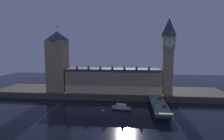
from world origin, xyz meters
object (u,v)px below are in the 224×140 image
Objects in this scene: pedestrian_near_rail at (154,106)px; car_northbound_lead at (155,101)px; car_southbound_trail at (160,98)px; car_southbound_lead at (164,106)px; car_northbound_trail at (157,105)px; clock_tower at (168,54)px; street_lamp_mid at (167,99)px; boat_upstream at (121,108)px; pedestrian_far_rail at (151,98)px; street_lamp_near at (155,104)px; pedestrian_mid_walk at (165,101)px; victoria_tower at (58,61)px.

car_northbound_lead is at bearing 79.76° from pedestrian_near_rail.
car_southbound_lead is at bearing -90.00° from car_southbound_trail.
car_southbound_lead is (4.86, -2.14, -0.03)m from car_northbound_trail.
clock_tower is 41.28× the size of pedestrian_near_rail.
street_lamp_mid is 0.36× the size of boat_upstream.
pedestrian_near_rail is 21.63m from pedestrian_far_rail.
pedestrian_near_rail is at bearing -100.24° from car_northbound_lead.
car_southbound_trail is 0.67× the size of street_lamp_near.
pedestrian_mid_walk is 33.68m from boat_upstream.
victoria_tower reaches higher than car_northbound_trail.
pedestrian_near_rail reaches higher than car_northbound_lead.
car_northbound_lead is 1.05× the size of car_southbound_lead.
pedestrian_mid_walk is (7.29, 10.18, 0.24)m from car_northbound_trail.
victoria_tower is at bearing 177.43° from clock_tower.
street_lamp_near is (86.18, -49.87, -24.39)m from victoria_tower.
street_lamp_mid is (96.71, -35.15, -24.80)m from victoria_tower.
pedestrian_far_rail is at bearing 140.32° from pedestrian_mid_walk.
street_lamp_near reaches higher than boat_upstream.
pedestrian_far_rail is (-7.29, 20.40, 0.21)m from car_southbound_lead.
car_southbound_trail is 14.08m from street_lamp_mid.
street_lamp_mid is at bearing -0.12° from boat_upstream.
boat_upstream is (-25.72, -4.29, -4.69)m from car_northbound_lead.
pedestrian_near_rail is at bearing 85.93° from street_lamp_near.
street_lamp_near is at bearing -30.06° from victoria_tower.
pedestrian_far_rail is at bearing 109.67° from car_southbound_lead.
car_southbound_lead is 0.90× the size of car_southbound_trail.
car_northbound_lead is (-13.68, -26.18, -35.73)m from clock_tower.
pedestrian_near_rail is 0.90× the size of pedestrian_mid_walk.
street_lamp_mid is (2.83, 7.86, 3.04)m from car_southbound_lead.
car_southbound_lead is 2.42× the size of pedestrian_near_rail.
car_southbound_lead is 7.40m from pedestrian_near_rail.
pedestrian_far_rail is 16.36m from street_lamp_mid.
clock_tower is 11.44× the size of street_lamp_mid.
pedestrian_mid_walk is at bearing 95.12° from street_lamp_mid.
pedestrian_near_rail reaches higher than car_southbound_lead.
car_northbound_trail is 0.67× the size of street_lamp_near.
victoria_tower is at bearing 155.34° from car_northbound_trail.
car_southbound_trail is (4.86, 9.07, 0.02)m from car_northbound_lead.
car_southbound_lead is at bearing 9.62° from pedestrian_near_rail.
clock_tower is 44.40m from pedestrian_mid_walk.
street_lamp_near is (-0.40, -27.25, 3.24)m from pedestrian_far_rail.
street_lamp_mid reaches higher than car_northbound_lead.
pedestrian_near_rail is at bearing -21.50° from boat_upstream.
car_southbound_lead is at bearing -102.93° from clock_tower.
pedestrian_near_rail is at bearing -90.00° from pedestrian_far_rail.
street_lamp_mid is at bearing 54.44° from street_lamp_near.
car_northbound_lead reaches higher than boat_upstream.
pedestrian_far_rail reaches higher than car_southbound_trail.
street_lamp_near reaches higher than pedestrian_mid_walk.
pedestrian_near_rail is 25.51m from boat_upstream.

